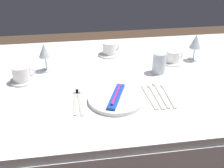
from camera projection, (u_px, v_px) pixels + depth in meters
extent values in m
cube|color=white|center=(115.00, 78.00, 1.44)|extent=(1.80, 1.10, 0.04)
cube|color=white|center=(102.00, 57.00, 1.97)|extent=(1.80, 0.01, 0.18)
cylinder|color=brown|center=(208.00, 87.00, 2.11)|extent=(0.07, 0.07, 0.70)
cylinder|color=white|center=(116.00, 99.00, 1.21)|extent=(0.25, 0.25, 0.02)
cube|color=blue|center=(116.00, 96.00, 1.20)|extent=(0.11, 0.21, 0.01)
cylinder|color=#CC268C|center=(116.00, 94.00, 1.19)|extent=(0.07, 0.16, 0.01)
cube|color=beige|center=(80.00, 104.00, 1.19)|extent=(0.02, 0.19, 0.00)
cube|color=beige|center=(78.00, 92.00, 1.28)|extent=(0.02, 0.04, 0.00)
cube|color=beige|center=(75.00, 104.00, 1.19)|extent=(0.02, 0.18, 0.00)
cube|color=beige|center=(76.00, 92.00, 1.28)|extent=(0.02, 0.04, 0.00)
cube|color=beige|center=(151.00, 99.00, 1.22)|extent=(0.03, 0.17, 0.00)
cube|color=beige|center=(144.00, 88.00, 1.30)|extent=(0.02, 0.06, 0.00)
cube|color=beige|center=(157.00, 98.00, 1.23)|extent=(0.02, 0.19, 0.00)
ellipsoid|color=beige|center=(150.00, 86.00, 1.32)|extent=(0.03, 0.04, 0.01)
cube|color=beige|center=(162.00, 96.00, 1.24)|extent=(0.02, 0.20, 0.00)
ellipsoid|color=beige|center=(155.00, 84.00, 1.34)|extent=(0.03, 0.04, 0.01)
cube|color=beige|center=(169.00, 97.00, 1.23)|extent=(0.02, 0.19, 0.00)
ellipsoid|color=beige|center=(163.00, 86.00, 1.32)|extent=(0.03, 0.04, 0.01)
cylinder|color=white|center=(172.00, 62.00, 1.56)|extent=(0.12, 0.12, 0.01)
cylinder|color=white|center=(173.00, 56.00, 1.54)|extent=(0.07, 0.07, 0.06)
torus|color=white|center=(179.00, 55.00, 1.55)|extent=(0.04, 0.01, 0.04)
cylinder|color=white|center=(109.00, 54.00, 1.66)|extent=(0.13, 0.13, 0.01)
cylinder|color=white|center=(109.00, 48.00, 1.64)|extent=(0.08, 0.08, 0.07)
torus|color=white|center=(115.00, 47.00, 1.65)|extent=(0.05, 0.01, 0.05)
cylinder|color=white|center=(23.00, 80.00, 1.37)|extent=(0.12, 0.12, 0.01)
cylinder|color=white|center=(21.00, 73.00, 1.35)|extent=(0.09, 0.09, 0.07)
torus|color=white|center=(30.00, 72.00, 1.35)|extent=(0.05, 0.01, 0.05)
cylinder|color=silver|center=(47.00, 70.00, 1.48)|extent=(0.06, 0.06, 0.01)
cylinder|color=silver|center=(46.00, 63.00, 1.46)|extent=(0.01, 0.01, 0.07)
cone|color=silver|center=(44.00, 50.00, 1.42)|extent=(0.06, 0.06, 0.07)
cylinder|color=silver|center=(193.00, 60.00, 1.60)|extent=(0.06, 0.06, 0.01)
cylinder|color=silver|center=(194.00, 53.00, 1.58)|extent=(0.01, 0.01, 0.07)
cone|color=silver|center=(196.00, 41.00, 1.55)|extent=(0.07, 0.07, 0.08)
cylinder|color=silver|center=(159.00, 63.00, 1.43)|extent=(0.07, 0.07, 0.11)
cylinder|color=#C68C1E|center=(159.00, 67.00, 1.45)|extent=(0.06, 0.06, 0.05)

